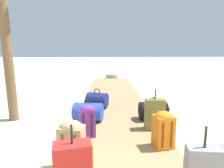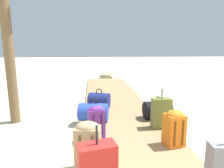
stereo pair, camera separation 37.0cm
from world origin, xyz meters
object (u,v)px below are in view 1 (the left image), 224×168
backpack_purple (87,120)px  lounge_chair (114,71)px  duffel_bag_blue (88,112)px  duffel_bag_navy (97,100)px  suitcase_olive (155,114)px  backpack_tan (72,142)px  duffel_bag_black (153,111)px  backpack_orange (163,128)px

backpack_purple → lounge_chair: lounge_chair is taller
duffel_bag_blue → duffel_bag_navy: 0.95m
suitcase_olive → lounge_chair: suitcase_olive is taller
suitcase_olive → lounge_chair: 7.46m
duffel_bag_navy → lounge_chair: (0.71, 6.02, 0.05)m
suitcase_olive → backpack_tan: size_ratio=1.27×
backpack_purple → duffel_bag_navy: 1.73m
duffel_bag_blue → lounge_chair: 7.01m
suitcase_olive → duffel_bag_black: 0.54m
backpack_tan → duffel_bag_black: bearing=48.5°
suitcase_olive → backpack_purple: suitcase_olive is taller
backpack_tan → duffel_bag_black: size_ratio=1.01×
backpack_purple → duffel_bag_black: 1.58m
duffel_bag_blue → duffel_bag_navy: size_ratio=1.09×
backpack_purple → duffel_bag_blue: bearing=93.5°
duffel_bag_blue → duffel_bag_black: 1.40m
duffel_bag_blue → duffel_bag_navy: bearing=80.5°
backpack_orange → duffel_bag_black: size_ratio=0.96×
suitcase_olive → backpack_purple: (-1.25, -0.30, 0.00)m
backpack_purple → backpack_tan: size_ratio=0.93×
suitcase_olive → backpack_purple: size_ratio=1.37×
duffel_bag_blue → suitcase_olive: bearing=-20.7°
suitcase_olive → duffel_bag_navy: 1.83m
duffel_bag_black → backpack_purple: bearing=-148.8°
duffel_bag_blue → duffel_bag_black: bearing=1.2°
backpack_purple → duffel_bag_navy: bearing=86.4°
lounge_chair → backpack_orange: bearing=-87.3°
backpack_orange → lounge_chair: bearing=92.7°
duffel_bag_blue → duffel_bag_navy: duffel_bag_navy is taller
duffel_bag_black → suitcase_olive: bearing=-100.9°
backpack_orange → backpack_tan: 1.41m
duffel_bag_black → duffel_bag_navy: (-1.24, 0.90, 0.00)m
backpack_purple → duffel_bag_navy: size_ratio=0.92×
suitcase_olive → lounge_chair: bearing=93.3°
duffel_bag_blue → backpack_tan: size_ratio=1.09×
backpack_orange → backpack_purple: bearing=161.2°
backpack_purple → lounge_chair: bearing=84.0°
backpack_tan → suitcase_olive: bearing=39.8°
backpack_purple → suitcase_olive: bearing=13.4°
suitcase_olive → duffel_bag_blue: (-1.30, 0.49, -0.10)m
duffel_bag_blue → lounge_chair: lounge_chair is taller
duffel_bag_navy → backpack_orange: bearing=-62.7°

